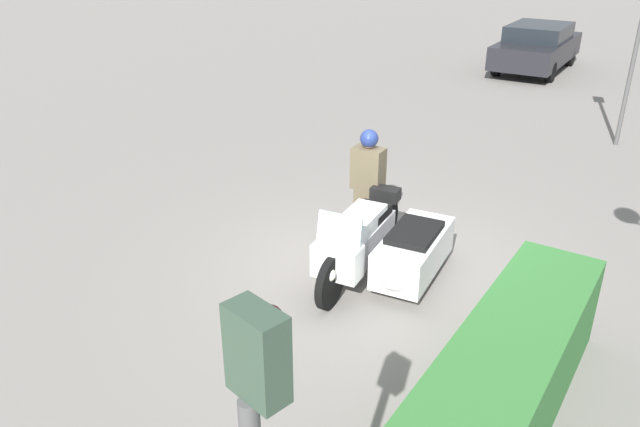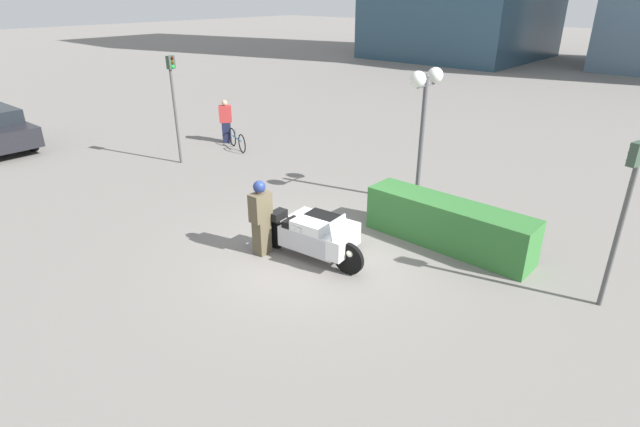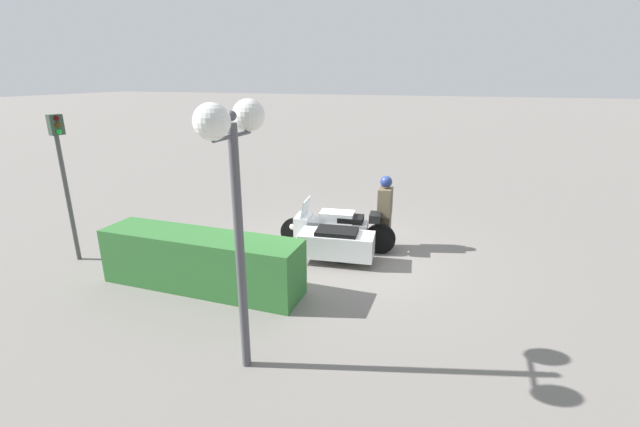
# 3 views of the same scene
# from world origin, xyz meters

# --- Properties ---
(ground_plane) EXTENTS (160.00, 160.00, 0.00)m
(ground_plane) POSITION_xyz_m (0.00, 0.00, 0.00)
(ground_plane) COLOR slate
(police_motorcycle) EXTENTS (2.64, 1.42, 1.17)m
(police_motorcycle) POSITION_xyz_m (0.27, 0.21, 0.48)
(police_motorcycle) COLOR black
(police_motorcycle) RESTS_ON ground
(officer_rider) EXTENTS (0.30, 0.47, 1.70)m
(officer_rider) POSITION_xyz_m (-0.70, -0.64, 0.90)
(officer_rider) COLOR brown
(officer_rider) RESTS_ON ground
(hedge_bush_curbside) EXTENTS (3.86, 0.89, 1.05)m
(hedge_bush_curbside) POSITION_xyz_m (2.15, 2.40, 0.53)
(hedge_bush_curbside) COLOR #337033
(hedge_bush_curbside) RESTS_ON ground
(twin_lamp_post) EXTENTS (0.41, 1.22, 3.56)m
(twin_lamp_post) POSITION_xyz_m (0.27, 4.18, 2.91)
(twin_lamp_post) COLOR #4C4C51
(twin_lamp_post) RESTS_ON ground
(traffic_light_near) EXTENTS (0.22, 0.28, 3.09)m
(traffic_light_near) POSITION_xyz_m (5.41, 2.19, 2.06)
(traffic_light_near) COLOR #4C4C4C
(traffic_light_near) RESTS_ON ground
(traffic_light_far) EXTENTS (0.22, 0.28, 3.48)m
(traffic_light_far) POSITION_xyz_m (-7.44, 1.80, 2.28)
(traffic_light_far) COLOR #4C4C4C
(traffic_light_far) RESTS_ON ground
(pedestrian_bystander) EXTENTS (0.51, 0.53, 1.61)m
(pedestrian_bystander) POSITION_xyz_m (-8.26, 4.40, 0.81)
(pedestrian_bystander) COLOR #191E38
(pedestrian_bystander) RESTS_ON ground
(bicycle_parked) EXTENTS (1.59, 0.59, 0.72)m
(bicycle_parked) POSITION_xyz_m (-7.31, 4.11, 0.32)
(bicycle_parked) COLOR black
(bicycle_parked) RESTS_ON ground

